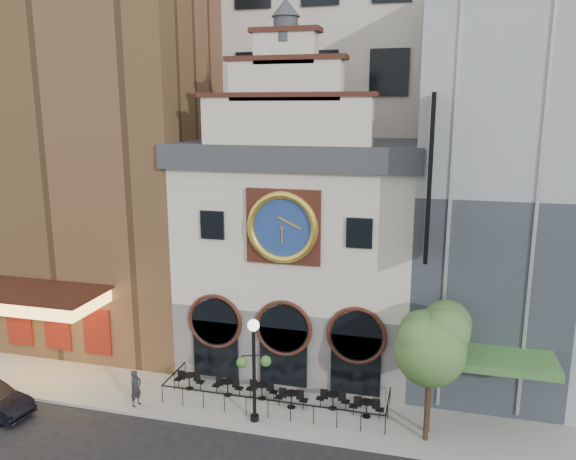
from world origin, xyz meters
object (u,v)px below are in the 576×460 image
Objects in this scene: bistro_1 at (228,387)px; tree_left at (433,338)px; lamppost at (254,359)px; tree_right at (432,346)px; bistro_2 at (262,390)px; bistro_4 at (333,400)px; pedestrian at (136,388)px; bistro_0 at (189,380)px; bistro_3 at (291,398)px; bistro_5 at (367,408)px.

tree_left is (9.61, -0.76, 3.92)m from bistro_1.
lamppost is 7.70m from tree_right.
tree_left reaches higher than bistro_1.
bistro_4 is (3.51, -0.04, 0.00)m from bistro_2.
bistro_0 is at bearing -23.54° from pedestrian.
lamppost is 0.81× the size of tree_left.
lamppost reaches higher than bistro_0.
bistro_3 is 7.43m from tree_left.
bistro_0 is at bearing 172.78° from tree_right.
bistro_4 is (5.24, 0.06, 0.00)m from bistro_1.
lamppost is (-1.33, -1.53, 2.54)m from bistro_3.
lamppost is 7.82m from tree_left.
tree_right is at bearing -22.49° from bistro_5.
lamppost is at bearing -171.89° from tree_left.
tree_left reaches higher than bistro_0.
bistro_2 and bistro_3 have the same top height.
lamppost is (5.86, 0.16, 2.12)m from pedestrian.
tree_right is at bearing -10.54° from bistro_2.
pedestrian is (-3.87, -2.01, 0.42)m from bistro_1.
bistro_1 is 10.41m from tree_left.
bistro_2 is 3.21m from lamppost.
bistro_5 is at bearing -1.99° from bistro_1.
bistro_1 is at bearing -3.19° from bistro_0.
bistro_0 is 1.00× the size of bistro_4.
bistro_5 is (3.54, 0.08, 0.00)m from bistro_3.
tree_right reaches higher than pedestrian.
pedestrian is (-1.76, -2.12, 0.42)m from bistro_0.
bistro_1 and bistro_2 have the same top height.
tree_left is at bearing -10.60° from bistro_4.
bistro_4 is (1.92, 0.38, 0.00)m from bistro_3.
lamppost reaches higher than bistro_5.
bistro_5 is at bearing 169.35° from tree_left.
tree_left reaches higher than tree_right.
bistro_3 is at bearing 26.69° from lamppost.
bistro_3 is 1.00× the size of bistro_5.
bistro_0 is 12.38m from tree_right.
tree_right is (7.85, -1.46, 3.80)m from bistro_2.
tree_right reaches higher than bistro_4.
bistro_0 is 2.79m from pedestrian.
lamppost reaches higher than pedestrian.
lamppost is at bearing -176.37° from tree_right.
lamppost is at bearing -131.02° from bistro_3.
bistro_5 is (1.62, -0.30, 0.00)m from bistro_4.
tree_right is at bearing -18.66° from lamppost.
bistro_1 is 4.38m from pedestrian.
bistro_1 and bistro_3 have the same top height.
pedestrian is 13.99m from tree_left.
tree_left reaches higher than bistro_4.
bistro_0 is at bearing 175.44° from bistro_3.
bistro_5 is 0.27× the size of tree_right.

